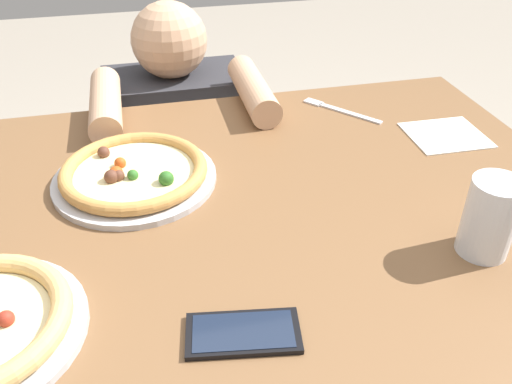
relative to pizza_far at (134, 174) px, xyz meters
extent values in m
cube|color=brown|center=(0.22, -0.13, -0.04)|extent=(1.21, 0.93, 0.04)
cylinder|color=brown|center=(-0.31, 0.25, -0.41)|extent=(0.07, 0.07, 0.71)
cylinder|color=brown|center=(0.74, 0.25, -0.41)|extent=(0.07, 0.07, 0.71)
sphere|color=maroon|center=(-0.18, -0.33, 0.01)|extent=(0.02, 0.02, 0.02)
cylinder|color=#B7B7BC|center=(0.00, 0.00, -0.01)|extent=(0.30, 0.30, 0.01)
cylinder|color=beige|center=(0.00, 0.00, 0.00)|extent=(0.22, 0.22, 0.01)
torus|color=#C68C47|center=(0.00, 0.00, 0.01)|extent=(0.27, 0.27, 0.03)
sphere|color=brown|center=(-0.03, -0.02, 0.01)|extent=(0.02, 0.02, 0.02)
sphere|color=#BF4C19|center=(-0.03, -0.01, 0.01)|extent=(0.03, 0.03, 0.03)
sphere|color=#2D6623|center=(0.06, -0.05, 0.01)|extent=(0.03, 0.03, 0.03)
sphere|color=#BF4C19|center=(-0.02, 0.03, 0.01)|extent=(0.02, 0.02, 0.02)
sphere|color=brown|center=(-0.05, 0.07, 0.01)|extent=(0.02, 0.02, 0.02)
sphere|color=#2D6623|center=(0.00, -0.02, 0.01)|extent=(0.02, 0.02, 0.02)
sphere|color=brown|center=(-0.04, -0.02, 0.01)|extent=(0.03, 0.03, 0.03)
cylinder|color=silver|center=(0.52, -0.32, 0.05)|extent=(0.08, 0.08, 0.13)
cube|color=white|center=(0.52, -0.32, 0.08)|extent=(0.03, 0.03, 0.02)
cube|color=white|center=(0.53, -0.32, 0.09)|extent=(0.03, 0.03, 0.02)
cube|color=white|center=(0.66, 0.03, -0.02)|extent=(0.16, 0.15, 0.00)
cube|color=silver|center=(0.50, 0.18, -0.02)|extent=(0.11, 0.13, 0.00)
cube|color=silver|center=(0.44, 0.25, -0.02)|extent=(0.05, 0.05, 0.00)
cube|color=black|center=(0.12, -0.41, -0.01)|extent=(0.16, 0.10, 0.01)
cube|color=#192338|center=(0.12, -0.41, -0.01)|extent=(0.14, 0.08, 0.00)
cylinder|color=#333847|center=(0.12, 0.51, -0.54)|extent=(0.30, 0.30, 0.45)
cube|color=#2D2D33|center=(0.12, 0.51, -0.17)|extent=(0.38, 0.22, 0.30)
sphere|color=tan|center=(0.12, 0.51, 0.08)|extent=(0.20, 0.20, 0.20)
cylinder|color=tan|center=(-0.05, 0.28, 0.02)|extent=(0.07, 0.28, 0.07)
cylinder|color=tan|center=(0.29, 0.28, 0.02)|extent=(0.07, 0.28, 0.07)
camera|label=1|loc=(0.03, -0.87, 0.53)|focal=37.62mm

